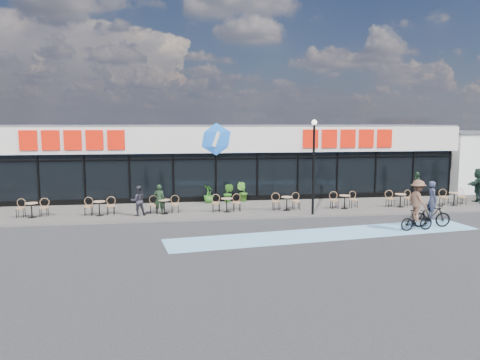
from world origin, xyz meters
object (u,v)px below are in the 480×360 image
object	(u,v)px
patron_left	(159,199)
cyclist_a	(432,211)
potted_plant_mid	(242,192)
potted_plant_left	(209,194)
cyclist_b	(417,206)
pedestrian_c	(478,185)
potted_plant_right	(228,193)
patron_right	(138,201)
lamp_post	(314,158)
pedestrian_a	(417,187)

from	to	relation	value
patron_left	cyclist_a	world-z (taller)	cyclist_a
potted_plant_mid	cyclist_a	distance (m)	10.76
potted_plant_left	cyclist_b	bearing A→B (deg)	-42.75
pedestrian_c	cyclist_a	bearing A→B (deg)	7.50
potted_plant_right	patron_right	size ratio (longest dim) A/B	0.74
cyclist_a	patron_right	bearing A→B (deg)	162.69
patron_left	cyclist_b	world-z (taller)	cyclist_b
patron_right	potted_plant_right	bearing A→B (deg)	-162.53
potted_plant_right	pedestrian_c	world-z (taller)	pedestrian_c
cyclist_b	potted_plant_mid	bearing A→B (deg)	128.88
potted_plant_right	potted_plant_mid	bearing A→B (deg)	14.08
patron_right	lamp_post	bearing A→B (deg)	158.19
potted_plant_left	potted_plant_mid	bearing A→B (deg)	5.63
lamp_post	cyclist_a	bearing A→B (deg)	-34.73
potted_plant_left	cyclist_b	world-z (taller)	cyclist_b
pedestrian_a	cyclist_a	bearing A→B (deg)	-20.72
cyclist_a	cyclist_b	bearing A→B (deg)	-152.21
pedestrian_a	patron_right	bearing A→B (deg)	-81.87
potted_plant_right	patron_left	bearing A→B (deg)	-143.58
pedestrian_c	cyclist_a	size ratio (longest dim) A/B	0.93
lamp_post	pedestrian_c	size ratio (longest dim) A/B	2.43
potted_plant_left	pedestrian_a	world-z (taller)	pedestrian_a
potted_plant_left	cyclist_b	size ratio (longest dim) A/B	0.45
potted_plant_left	pedestrian_a	xyz separation A→B (m)	(12.08, -1.65, 0.39)
cyclist_a	cyclist_b	size ratio (longest dim) A/B	0.94
potted_plant_right	patron_right	xyz separation A→B (m)	(-4.99, -3.23, 0.20)
potted_plant_mid	pedestrian_c	bearing A→B (deg)	-8.36
cyclist_a	lamp_post	bearing A→B (deg)	145.27
potted_plant_mid	cyclist_b	world-z (taller)	cyclist_b
lamp_post	potted_plant_right	bearing A→B (deg)	132.19
pedestrian_a	pedestrian_c	size ratio (longest dim) A/B	0.91
potted_plant_right	cyclist_a	xyz separation A→B (m)	(8.44, -7.42, 0.11)
patron_left	patron_right	bearing A→B (deg)	21.61
lamp_post	potted_plant_left	world-z (taller)	lamp_post
patron_left	pedestrian_c	bearing A→B (deg)	-172.21
cyclist_b	pedestrian_a	bearing A→B (deg)	61.18
patron_left	potted_plant_right	bearing A→B (deg)	-139.13
lamp_post	potted_plant_mid	xyz separation A→B (m)	(-2.96, 4.42, -2.31)
lamp_post	cyclist_b	bearing A→B (deg)	-45.87
potted_plant_mid	pedestrian_a	size ratio (longest dim) A/B	0.64
patron_left	cyclist_a	bearing A→B (deg)	164.45
potted_plant_mid	cyclist_b	distance (m)	10.49
cyclist_b	patron_left	bearing A→B (deg)	156.12
lamp_post	pedestrian_a	size ratio (longest dim) A/B	2.67
pedestrian_c	patron_left	bearing A→B (deg)	-30.89
pedestrian_a	lamp_post	bearing A→B (deg)	-67.67
cyclist_a	pedestrian_a	bearing A→B (deg)	66.88
lamp_post	cyclist_b	size ratio (longest dim) A/B	2.11
lamp_post	potted_plant_right	world-z (taller)	lamp_post
lamp_post	cyclist_b	xyz separation A→B (m)	(3.62, -3.74, -1.89)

